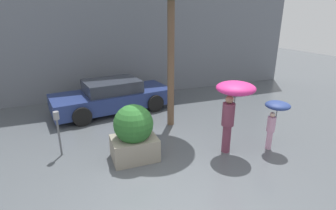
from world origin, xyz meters
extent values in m
plane|color=#51565B|center=(0.00, 0.00, 0.00)|extent=(40.00, 40.00, 0.00)
cube|color=slate|center=(0.00, 6.50, 3.00)|extent=(18.00, 0.30, 6.00)
cube|color=gray|center=(-0.32, 0.91, 0.29)|extent=(1.10, 0.82, 0.57)
sphere|color=#286028|center=(-0.32, 0.91, 0.93)|extent=(0.96, 0.96, 0.96)
cylinder|color=brown|center=(2.00, 0.39, 0.37)|extent=(0.22, 0.22, 0.75)
cylinder|color=brown|center=(2.00, 0.39, 1.05)|extent=(0.31, 0.31, 0.59)
sphere|color=#997056|center=(2.00, 0.39, 1.45)|extent=(0.20, 0.20, 0.20)
cylinder|color=#4C4C51|center=(2.14, 0.36, 1.40)|extent=(0.02, 0.02, 0.65)
ellipsoid|color=#E02D84|center=(2.14, 0.36, 1.73)|extent=(0.97, 0.97, 0.31)
cylinder|color=#D199B7|center=(3.16, 0.11, 0.26)|extent=(0.15, 0.15, 0.51)
cylinder|color=#D199B7|center=(3.16, 0.11, 0.71)|extent=(0.21, 0.21, 0.41)
sphere|color=beige|center=(3.16, 0.11, 0.99)|extent=(0.14, 0.14, 0.14)
cylinder|color=#4C4C51|center=(3.24, 0.06, 0.98)|extent=(0.02, 0.02, 0.50)
ellipsoid|color=navy|center=(3.24, 0.06, 1.24)|extent=(0.62, 0.62, 0.20)
cube|color=navy|center=(-0.21, 4.58, 0.46)|extent=(4.50, 2.32, 0.57)
cube|color=#2D333D|center=(-0.21, 4.58, 0.95)|extent=(2.13, 1.71, 0.42)
cylinder|color=black|center=(-1.40, 3.54, 0.31)|extent=(0.65, 0.31, 0.62)
cylinder|color=black|center=(-1.65, 5.22, 0.31)|extent=(0.65, 0.31, 0.62)
cylinder|color=black|center=(1.23, 3.95, 0.31)|extent=(0.65, 0.31, 0.62)
cylinder|color=black|center=(0.98, 5.62, 0.31)|extent=(0.65, 0.31, 0.62)
cylinder|color=brown|center=(1.32, 2.60, 2.06)|extent=(0.21, 0.21, 4.11)
cylinder|color=#595B60|center=(-2.04, 1.74, 0.50)|extent=(0.05, 0.05, 0.99)
cylinder|color=gray|center=(-2.04, 1.74, 1.09)|extent=(0.14, 0.14, 0.20)
camera|label=1|loc=(-1.64, -4.79, 3.44)|focal=28.00mm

